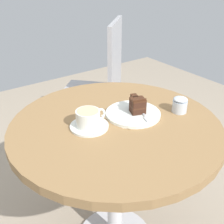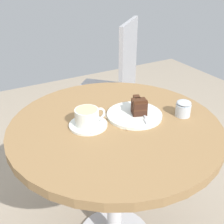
% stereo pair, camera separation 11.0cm
% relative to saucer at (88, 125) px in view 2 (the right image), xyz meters
% --- Properties ---
extents(cafe_table, '(0.84, 0.84, 0.69)m').
position_rel_saucer_xyz_m(cafe_table, '(0.10, -0.03, -0.11)').
color(cafe_table, olive).
rests_on(cafe_table, ground).
extents(saucer, '(0.15, 0.15, 0.01)m').
position_rel_saucer_xyz_m(saucer, '(0.00, 0.00, 0.00)').
color(saucer, silver).
rests_on(saucer, cafe_table).
extents(coffee_cup, '(0.12, 0.09, 0.06)m').
position_rel_saucer_xyz_m(coffee_cup, '(-0.00, 0.00, 0.04)').
color(coffee_cup, silver).
rests_on(coffee_cup, saucer).
extents(teaspoon, '(0.09, 0.07, 0.00)m').
position_rel_saucer_xyz_m(teaspoon, '(0.01, -0.05, 0.01)').
color(teaspoon, silver).
rests_on(teaspoon, saucer).
extents(cake_plate, '(0.23, 0.23, 0.01)m').
position_rel_saucer_xyz_m(cake_plate, '(0.20, -0.02, 0.00)').
color(cake_plate, silver).
rests_on(cake_plate, cafe_table).
extents(cake_slice, '(0.07, 0.09, 0.07)m').
position_rel_saucer_xyz_m(cake_slice, '(0.21, -0.02, 0.04)').
color(cake_slice, '#381E14').
rests_on(cake_slice, cake_plate).
extents(fork, '(0.07, 0.15, 0.00)m').
position_rel_saucer_xyz_m(fork, '(0.22, -0.07, 0.01)').
color(fork, silver).
rests_on(fork, cake_plate).
extents(napkin, '(0.15, 0.17, 0.00)m').
position_rel_saucer_xyz_m(napkin, '(0.16, -0.02, -0.00)').
color(napkin, beige).
rests_on(napkin, cafe_table).
extents(cafe_chair, '(0.54, 0.54, 0.95)m').
position_rel_saucer_xyz_m(cafe_chair, '(0.48, 0.63, -0.14)').
color(cafe_chair, '#9E9EA3').
rests_on(cafe_chair, ground).
extents(sugar_pot, '(0.06, 0.06, 0.07)m').
position_rel_saucer_xyz_m(sugar_pot, '(0.37, -0.11, 0.03)').
color(sugar_pot, silver).
rests_on(sugar_pot, cafe_table).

